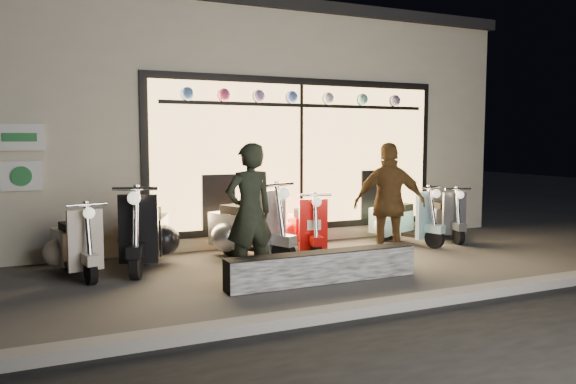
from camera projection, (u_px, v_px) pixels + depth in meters
name	position (u px, v px, depth m)	size (l,w,h in m)	color
ground	(309.00, 271.00, 7.79)	(40.00, 40.00, 0.00)	#383533
kerb	(392.00, 305.00, 5.97)	(40.00, 0.25, 0.12)	slate
shop_building	(207.00, 126.00, 12.12)	(10.20, 6.23, 4.20)	beige
graffiti_barrier	(323.00, 267.00, 7.14)	(2.58, 0.28, 0.40)	black
scooter_silver	(244.00, 228.00, 8.58)	(0.93, 1.57, 1.15)	black
scooter_red	(306.00, 229.00, 9.00)	(0.64, 1.37, 0.98)	black
scooter_black	(147.00, 234.00, 8.08)	(0.88, 1.60, 1.15)	black
scooter_cream	(75.00, 245.00, 7.58)	(0.61, 1.38, 0.98)	black
scooter_blue	(398.00, 220.00, 9.87)	(0.77, 1.38, 1.00)	black
scooter_grey	(442.00, 218.00, 10.38)	(0.64, 1.32, 0.94)	black
man	(249.00, 213.00, 7.12)	(0.65, 0.43, 1.78)	black
woman	(390.00, 204.00, 8.10)	(1.04, 0.43, 1.78)	brown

